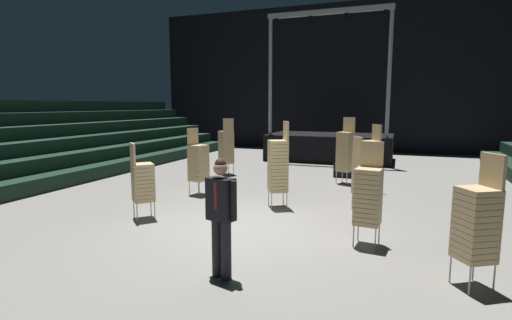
% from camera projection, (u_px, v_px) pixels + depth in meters
% --- Properties ---
extents(ground_plane, '(22.00, 30.00, 0.10)m').
position_uv_depth(ground_plane, '(237.00, 232.00, 7.93)').
color(ground_plane, slate).
extents(arena_end_wall, '(22.00, 0.30, 8.00)m').
position_uv_depth(arena_end_wall, '(344.00, 78.00, 21.27)').
color(arena_end_wall, black).
rests_on(arena_end_wall, ground_plane).
extents(stage_riser, '(5.51, 3.01, 6.43)m').
position_uv_depth(stage_riser, '(330.00, 145.00, 17.88)').
color(stage_riser, black).
rests_on(stage_riser, ground_plane).
extents(man_with_tie, '(0.57, 0.33, 1.77)m').
position_uv_depth(man_with_tie, '(221.00, 211.00, 5.59)').
color(man_with_tie, black).
rests_on(man_with_tie, ground_plane).
extents(chair_stack_front_left, '(0.61, 0.61, 1.79)m').
position_uv_depth(chair_stack_front_left, '(364.00, 174.00, 9.19)').
color(chair_stack_front_left, '#B2B5BA').
rests_on(chair_stack_front_left, ground_plane).
extents(chair_stack_front_right, '(0.53, 0.53, 1.88)m').
position_uv_depth(chair_stack_front_right, '(198.00, 162.00, 10.90)').
color(chair_stack_front_right, '#B2B5BA').
rests_on(chair_stack_front_right, ground_plane).
extents(chair_stack_mid_left, '(0.61, 0.61, 1.88)m').
position_uv_depth(chair_stack_mid_left, '(477.00, 222.00, 5.28)').
color(chair_stack_mid_left, '#B2B5BA').
rests_on(chair_stack_mid_left, ground_plane).
extents(chair_stack_mid_right, '(0.62, 0.62, 1.96)m').
position_uv_depth(chair_stack_mid_right, '(370.00, 158.00, 11.30)').
color(chair_stack_mid_right, '#B2B5BA').
rests_on(chair_stack_mid_right, ground_plane).
extents(chair_stack_mid_centre, '(0.57, 0.57, 2.14)m').
position_uv_depth(chair_stack_mid_centre, '(345.00, 151.00, 12.42)').
color(chair_stack_mid_centre, '#B2B5BA').
rests_on(chair_stack_mid_centre, ground_plane).
extents(chair_stack_rear_left, '(0.60, 0.60, 2.14)m').
position_uv_depth(chair_stack_rear_left, '(278.00, 165.00, 9.52)').
color(chair_stack_rear_left, '#B2B5BA').
rests_on(chair_stack_rear_left, ground_plane).
extents(chair_stack_rear_right, '(0.49, 0.49, 1.88)m').
position_uv_depth(chair_stack_rear_right, '(368.00, 195.00, 6.90)').
color(chair_stack_rear_right, '#B2B5BA').
rests_on(chair_stack_rear_right, ground_plane).
extents(chair_stack_rear_centre, '(0.62, 0.62, 2.05)m').
position_uv_depth(chair_stack_rear_centre, '(226.00, 146.00, 14.11)').
color(chair_stack_rear_centre, '#B2B5BA').
rests_on(chair_stack_rear_centre, ground_plane).
extents(chair_stack_aisle_left, '(0.62, 0.62, 1.71)m').
position_uv_depth(chair_stack_aisle_left, '(142.00, 181.00, 8.57)').
color(chair_stack_aisle_left, '#B2B5BA').
rests_on(chair_stack_aisle_left, ground_plane).
extents(equipment_road_case, '(0.92, 0.63, 0.48)m').
position_uv_depth(equipment_road_case, '(348.00, 170.00, 13.71)').
color(equipment_road_case, black).
rests_on(equipment_road_case, ground_plane).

